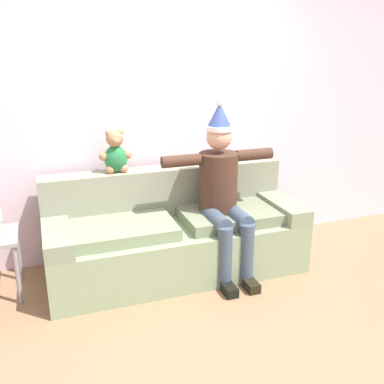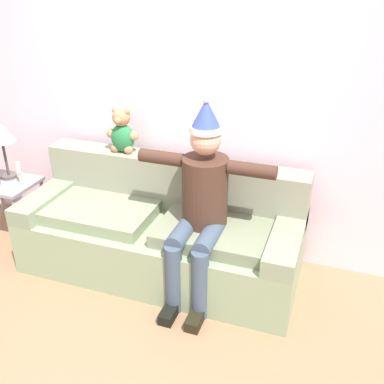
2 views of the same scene
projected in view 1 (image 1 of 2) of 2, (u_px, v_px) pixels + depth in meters
name	position (u px, v px, depth m)	size (l,w,h in m)	color
ground_plane	(218.00, 333.00, 3.14)	(10.00, 10.00, 0.00)	#956D4D
back_wall	(157.00, 113.00, 4.10)	(7.00, 0.10, 2.70)	silver
couch	(174.00, 233.00, 3.96)	(2.24, 0.87, 0.89)	gray
person_seated	(222.00, 189.00, 3.79)	(1.02, 0.77, 1.53)	#442B1F
teddy_bear	(115.00, 153.00, 3.82)	(0.29, 0.17, 0.38)	#267740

